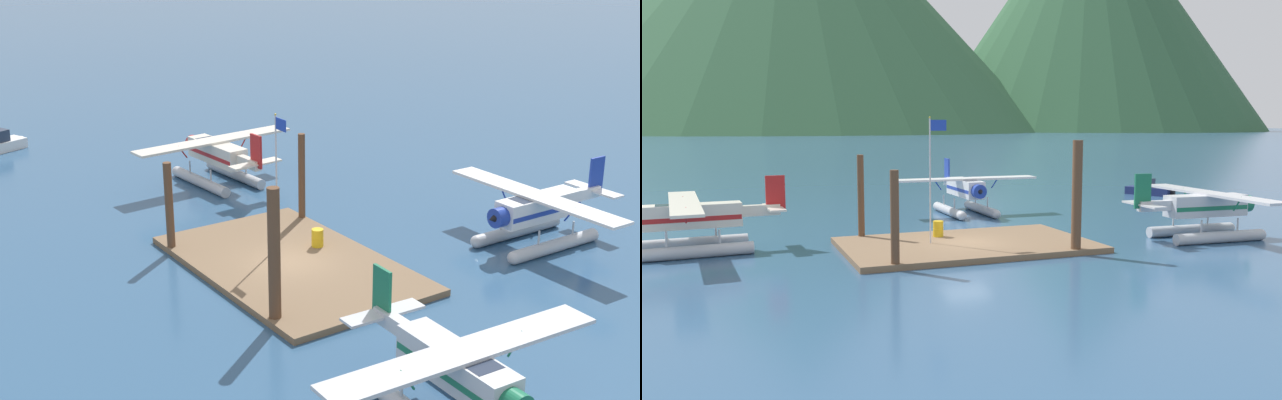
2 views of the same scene
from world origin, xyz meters
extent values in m
plane|color=#2D5175|center=(0.00, 0.00, 0.00)|extent=(1200.00, 1200.00, 0.00)
cube|color=brown|center=(0.00, 0.00, 0.15)|extent=(13.05, 8.01, 0.30)
cylinder|color=brown|center=(-4.87, -3.75, 2.26)|extent=(0.40, 0.40, 4.53)
cylinder|color=brown|center=(4.51, -3.61, 2.88)|extent=(0.50, 0.50, 5.75)
cylinder|color=brown|center=(-4.84, 3.81, 2.42)|extent=(0.36, 0.36, 4.85)
cylinder|color=silver|center=(-1.87, 0.44, 3.56)|extent=(0.08, 0.08, 6.52)
cube|color=#1E3DB2|center=(-1.42, 0.44, 6.47)|extent=(0.90, 0.03, 0.56)
sphere|color=gold|center=(-1.87, 0.44, 6.87)|extent=(0.10, 0.10, 0.10)
cylinder|color=gold|center=(-0.88, 2.11, 0.74)|extent=(0.58, 0.58, 0.88)
torus|color=gold|center=(-0.88, 2.11, 0.74)|extent=(0.62, 0.62, 0.04)
cylinder|color=#B7BABF|center=(13.70, -1.15, 0.32)|extent=(5.63, 0.93, 0.64)
cylinder|color=#B7BABF|center=(14.90, -1.22, 0.99)|extent=(0.10, 0.10, 0.70)
cylinder|color=#B7BABF|center=(12.50, -1.09, 0.99)|extent=(0.10, 0.10, 0.70)
cylinder|color=#B7BABF|center=(12.37, -3.59, 0.99)|extent=(0.10, 0.10, 0.70)
cube|color=silver|center=(13.64, -2.40, 1.94)|extent=(4.86, 1.49, 1.20)
cube|color=#196B47|center=(13.64, -2.40, 1.84)|extent=(4.76, 1.51, 0.24)
cube|color=#283347|center=(14.71, -2.46, 2.27)|extent=(1.15, 1.11, 0.56)
cube|color=silver|center=(13.93, -2.42, 2.61)|extent=(1.95, 10.46, 0.14)
cylinder|color=#196B47|center=(14.05, -0.22, 2.27)|extent=(0.11, 0.63, 0.84)
cylinder|color=#196B47|center=(13.82, -4.61, 2.27)|extent=(0.11, 0.63, 0.84)
cube|color=silver|center=(10.39, -2.23, 2.04)|extent=(2.22, 0.56, 0.56)
cube|color=#196B47|center=(9.49, -2.18, 2.89)|extent=(1.00, 0.17, 1.90)
cube|color=silver|center=(9.59, -2.19, 2.14)|extent=(0.97, 3.24, 0.10)
cylinder|color=#B7BABF|center=(-13.46, 2.18, 0.32)|extent=(5.63, 1.06, 0.64)
sphere|color=#B7BABF|center=(-16.25, 1.97, 0.32)|extent=(0.64, 0.64, 0.64)
cylinder|color=#B7BABF|center=(-13.65, 4.67, 0.32)|extent=(5.63, 1.06, 0.64)
sphere|color=#B7BABF|center=(-16.44, 4.47, 0.32)|extent=(0.64, 0.64, 0.64)
cylinder|color=#B7BABF|center=(-14.66, 2.09, 0.99)|extent=(0.10, 0.10, 0.70)
cylinder|color=#B7BABF|center=(-12.26, 2.27, 0.99)|extent=(0.10, 0.10, 0.70)
cylinder|color=#B7BABF|center=(-14.84, 4.58, 0.99)|extent=(0.10, 0.10, 0.70)
cylinder|color=#B7BABF|center=(-12.45, 4.76, 0.99)|extent=(0.10, 0.10, 0.70)
cube|color=silver|center=(-13.55, 3.43, 1.94)|extent=(4.88, 1.59, 1.20)
cube|color=#B21E1E|center=(-13.55, 3.43, 1.84)|extent=(4.78, 1.61, 0.24)
cube|color=#283347|center=(-14.63, 3.35, 2.27)|extent=(1.18, 1.13, 0.56)
cube|color=silver|center=(-13.85, 3.41, 2.61)|extent=(2.17, 10.48, 0.14)
cylinder|color=#B21E1E|center=(-13.69, 1.21, 2.27)|extent=(0.13, 0.63, 0.84)
cylinder|color=#B21E1E|center=(-14.02, 5.60, 2.27)|extent=(0.13, 0.63, 0.84)
cylinder|color=#B21E1E|center=(-16.25, 3.23, 1.94)|extent=(0.67, 1.00, 0.96)
cone|color=black|center=(-16.69, 3.19, 1.94)|extent=(0.38, 0.39, 0.36)
cube|color=silver|center=(-10.31, 3.67, 2.04)|extent=(2.23, 0.60, 0.56)
cube|color=#B21E1E|center=(-9.42, 3.74, 2.89)|extent=(1.01, 0.19, 1.90)
cube|color=silver|center=(-9.51, 3.73, 2.14)|extent=(1.04, 3.25, 0.10)
cylinder|color=#B7BABF|center=(5.63, 11.65, 0.32)|extent=(0.72, 5.61, 0.64)
sphere|color=#B7BABF|center=(5.60, 8.85, 0.32)|extent=(0.64, 0.64, 0.64)
cylinder|color=#B7BABF|center=(3.14, 11.68, 0.32)|extent=(0.72, 5.61, 0.64)
sphere|color=#B7BABF|center=(3.10, 8.88, 0.32)|extent=(0.64, 0.64, 0.64)
cylinder|color=#B7BABF|center=(5.62, 10.45, 0.99)|extent=(0.10, 0.10, 0.70)
cylinder|color=#B7BABF|center=(5.65, 12.85, 0.99)|extent=(0.10, 0.10, 0.70)
cylinder|color=#B7BABF|center=(3.12, 10.48, 0.99)|extent=(0.10, 0.10, 0.70)
cylinder|color=#B7BABF|center=(3.15, 12.88, 0.99)|extent=(0.10, 0.10, 0.70)
cube|color=white|center=(4.38, 11.66, 1.94)|extent=(1.31, 4.82, 1.20)
cube|color=#1E389E|center=(4.38, 11.66, 1.84)|extent=(1.32, 4.72, 0.24)
cube|color=#283347|center=(4.37, 10.58, 2.27)|extent=(1.07, 1.11, 0.56)
cube|color=white|center=(4.38, 11.36, 2.61)|extent=(10.42, 1.54, 0.14)
cylinder|color=#1E389E|center=(6.58, 11.33, 2.27)|extent=(0.62, 0.09, 0.84)
cylinder|color=#1E389E|center=(2.18, 11.39, 2.27)|extent=(0.62, 0.09, 0.84)
cylinder|color=#1E389E|center=(4.35, 8.96, 1.94)|extent=(0.97, 0.61, 0.96)
cone|color=black|center=(4.34, 8.51, 1.94)|extent=(0.36, 0.35, 0.36)
cube|color=white|center=(4.43, 14.91, 2.04)|extent=(0.47, 2.21, 0.56)
cube|color=#1E389E|center=(4.44, 15.81, 2.89)|extent=(0.13, 1.00, 1.90)
cube|color=white|center=(4.44, 15.71, 2.14)|extent=(3.21, 0.84, 0.10)
sphere|color=silver|center=(-29.21, -3.92, 0.35)|extent=(0.70, 0.70, 0.70)
camera|label=1|loc=(31.21, -19.74, 15.74)|focal=48.29mm
camera|label=2|loc=(-11.99, -31.19, 6.61)|focal=35.88mm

